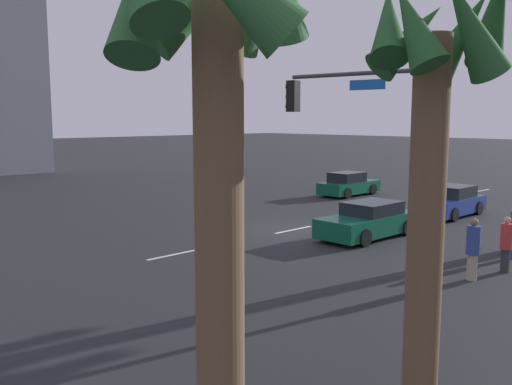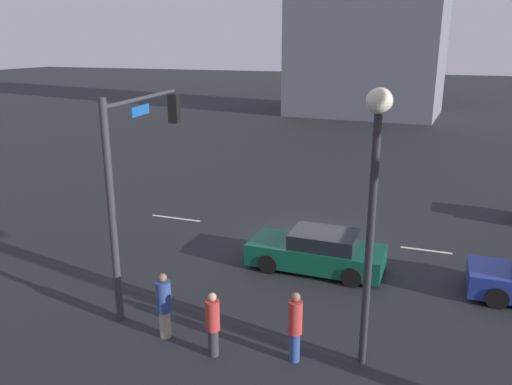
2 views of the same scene
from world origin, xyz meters
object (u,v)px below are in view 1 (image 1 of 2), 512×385
(car_1, at_px, (450,202))
(pedestrian_0, at_px, (506,243))
(car_2, at_px, (369,221))
(palm_tree_2, at_px, (435,110))
(traffic_signal, at_px, (379,134))
(car_0, at_px, (349,185))
(pedestrian_2, at_px, (473,248))
(palm_tree_1, at_px, (209,97))

(car_1, height_order, pedestrian_0, pedestrian_0)
(car_2, distance_m, palm_tree_2, 13.55)
(traffic_signal, height_order, pedestrian_0, traffic_signal)
(car_0, height_order, traffic_signal, traffic_signal)
(pedestrian_2, bearing_deg, palm_tree_1, 10.74)
(pedestrian_2, relative_size, palm_tree_2, 0.26)
(car_0, distance_m, pedestrian_0, 16.81)
(car_1, bearing_deg, palm_tree_1, 19.95)
(pedestrian_2, bearing_deg, palm_tree_2, 19.41)
(pedestrian_0, bearing_deg, car_0, -127.69)
(car_2, distance_m, palm_tree_1, 16.48)
(pedestrian_0, distance_m, palm_tree_2, 10.00)
(car_1, relative_size, pedestrian_2, 2.33)
(traffic_signal, height_order, pedestrian_2, traffic_signal)
(pedestrian_2, relative_size, palm_tree_1, 0.26)
(palm_tree_2, bearing_deg, traffic_signal, -140.43)
(car_2, height_order, traffic_signal, traffic_signal)
(car_1, xyz_separation_m, palm_tree_2, (16.98, 8.05, 4.03))
(traffic_signal, height_order, palm_tree_1, palm_tree_1)
(car_0, distance_m, palm_tree_1, 27.94)
(palm_tree_1, bearing_deg, pedestrian_0, -171.89)
(car_2, height_order, pedestrian_2, pedestrian_2)
(car_2, bearing_deg, pedestrian_0, 77.87)
(pedestrian_2, distance_m, palm_tree_2, 8.73)
(pedestrian_2, xyz_separation_m, palm_tree_2, (7.44, 2.62, 3.74))
(traffic_signal, xyz_separation_m, pedestrian_0, (-3.35, 2.33, -3.24))
(palm_tree_1, relative_size, palm_tree_2, 1.03)
(pedestrian_0, relative_size, palm_tree_1, 0.24)
(pedestrian_0, height_order, palm_tree_2, palm_tree_2)
(car_0, relative_size, traffic_signal, 0.69)
(pedestrian_0, distance_m, pedestrian_2, 1.55)
(palm_tree_1, bearing_deg, car_0, -146.80)
(car_1, relative_size, palm_tree_1, 0.60)
(car_1, bearing_deg, traffic_signal, 16.71)
(car_1, xyz_separation_m, pedestrian_2, (9.54, 5.43, 0.28))
(car_0, bearing_deg, car_1, 73.40)
(pedestrian_0, bearing_deg, palm_tree_1, 8.11)
(car_0, relative_size, pedestrian_0, 2.48)
(car_0, relative_size, palm_tree_1, 0.60)
(traffic_signal, xyz_separation_m, palm_tree_2, (5.61, 4.63, 0.56))
(car_1, relative_size, traffic_signal, 0.69)
(car_1, bearing_deg, car_2, 0.51)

